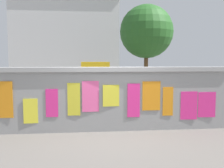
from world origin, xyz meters
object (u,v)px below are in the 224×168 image
at_px(person_walking, 193,88).
at_px(bicycle_far, 32,110).
at_px(auto_rickshaw_truck, 72,83).
at_px(motorcycle, 133,100).
at_px(tree_roadside, 146,32).
at_px(bicycle_near, 152,96).

bearing_deg(person_walking, bicycle_far, 178.87).
distance_m(auto_rickshaw_truck, motorcycle, 3.29).
relative_size(motorcycle, person_walking, 1.16).
height_order(auto_rickshaw_truck, motorcycle, auto_rickshaw_truck).
distance_m(person_walking, tree_roadside, 9.48).
xyz_separation_m(auto_rickshaw_truck, bicycle_near, (3.49, -0.50, -0.54)).
height_order(auto_rickshaw_truck, bicycle_far, auto_rickshaw_truck).
relative_size(auto_rickshaw_truck, bicycle_far, 2.13).
distance_m(bicycle_far, person_walking, 5.27).
bearing_deg(bicycle_near, auto_rickshaw_truck, 171.78).
height_order(auto_rickshaw_truck, bicycle_near, auto_rickshaw_truck).
bearing_deg(tree_roadside, auto_rickshaw_truck, -129.63).
bearing_deg(bicycle_far, tree_roadside, 57.04).
height_order(auto_rickshaw_truck, person_walking, auto_rickshaw_truck).
distance_m(auto_rickshaw_truck, bicycle_far, 3.48).
relative_size(motorcycle, bicycle_near, 1.13).
distance_m(bicycle_near, tree_roadside, 7.18).
bearing_deg(bicycle_near, person_walking, -77.37).
bearing_deg(person_walking, tree_roadside, 86.49).
bearing_deg(tree_roadside, person_walking, -93.51).
bearing_deg(bicycle_far, auto_rickshaw_truck, 71.40).
bearing_deg(auto_rickshaw_truck, bicycle_near, -8.22).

